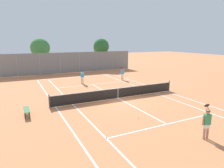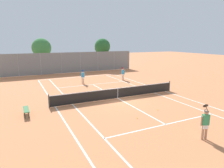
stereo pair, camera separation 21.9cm
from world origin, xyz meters
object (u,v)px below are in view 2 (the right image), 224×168
object	(u,v)px
player_near_side	(205,123)
loose_tennis_ball_0	(137,118)
tennis_net	(118,93)
tree_behind_right	(102,47)
courtside_bench	(26,110)
loose_tennis_ball_1	(111,89)
tree_behind_left	(42,48)
loose_tennis_ball_2	(158,110)
loose_tennis_ball_3	(67,92)
player_far_left	(83,76)
player_far_right	(123,73)

from	to	relation	value
player_near_side	loose_tennis_ball_0	distance (m)	4.33
tennis_net	tree_behind_right	world-z (taller)	tree_behind_right
loose_tennis_ball_0	courtside_bench	distance (m)	7.63
loose_tennis_ball_1	courtside_bench	world-z (taller)	courtside_bench
tennis_net	tree_behind_left	world-z (taller)	tree_behind_left
loose_tennis_ball_2	player_near_side	bearing A→B (deg)	-98.54
loose_tennis_ball_3	tree_behind_right	bearing A→B (deg)	54.68
loose_tennis_ball_2	courtside_bench	xyz separation A→B (m)	(-8.85, 3.15, 0.38)
loose_tennis_ball_1	loose_tennis_ball_3	distance (m)	4.51
player_near_side	tree_behind_right	distance (m)	27.31
loose_tennis_ball_0	player_far_left	bearing A→B (deg)	89.42
tennis_net	tree_behind_right	xyz separation A→B (m)	(6.07, 17.82, 3.49)
player_far_left	courtside_bench	world-z (taller)	player_far_left
player_far_right	player_near_side	bearing A→B (deg)	-103.97
loose_tennis_ball_0	loose_tennis_ball_2	bearing A→B (deg)	17.07
loose_tennis_ball_0	loose_tennis_ball_2	xyz separation A→B (m)	(2.27, 0.70, 0.00)
tennis_net	player_far_right	xyz separation A→B (m)	(4.49, 7.15, 0.42)
player_near_side	player_far_right	xyz separation A→B (m)	(3.95, 15.90, 0.00)
loose_tennis_ball_0	tree_behind_left	size ratio (longest dim) A/B	0.01
player_far_left	player_far_right	bearing A→B (deg)	-1.06
loose_tennis_ball_0	loose_tennis_ball_1	distance (m)	8.23
loose_tennis_ball_2	tree_behind_right	bearing A→B (deg)	77.55
loose_tennis_ball_0	tree_behind_right	distance (m)	24.06
tree_behind_left	courtside_bench	bearing A→B (deg)	-100.47
player_far_right	loose_tennis_ball_2	bearing A→B (deg)	-106.13
tree_behind_left	player_far_left	bearing A→B (deg)	-75.91
loose_tennis_ball_3	tree_behind_left	bearing A→B (deg)	91.30
loose_tennis_ball_1	courtside_bench	distance (m)	9.43
loose_tennis_ball_3	tree_behind_left	xyz separation A→B (m)	(-0.34, 14.93, 3.81)
tree_behind_left	tree_behind_right	world-z (taller)	tree_behind_left
tennis_net	loose_tennis_ball_1	world-z (taller)	tennis_net
player_far_left	player_near_side	bearing A→B (deg)	-84.81
player_near_side	player_far_left	xyz separation A→B (m)	(-1.45, 16.00, 0.00)
loose_tennis_ball_0	tennis_net	bearing A→B (deg)	77.77
loose_tennis_ball_3	player_far_right	bearing A→B (deg)	20.03
player_far_right	loose_tennis_ball_3	size ratio (longest dim) A/B	26.88
loose_tennis_ball_0	tree_behind_left	world-z (taller)	tree_behind_left
tennis_net	tree_behind_right	size ratio (longest dim) A/B	2.20
loose_tennis_ball_2	loose_tennis_ball_3	xyz separation A→B (m)	(-4.79, 8.34, 0.00)
loose_tennis_ball_2	courtside_bench	world-z (taller)	courtside_bench
loose_tennis_ball_2	loose_tennis_ball_1	bearing A→B (deg)	93.15
courtside_bench	loose_tennis_ball_3	bearing A→B (deg)	51.99
loose_tennis_ball_2	courtside_bench	distance (m)	9.40
player_far_right	courtside_bench	size ratio (longest dim) A/B	1.18
player_far_left	courtside_bench	bearing A→B (deg)	-129.17
courtside_bench	tennis_net	bearing A→B (deg)	7.27
player_far_right	loose_tennis_ball_0	xyz separation A→B (m)	(-5.53, -11.97, -0.89)
tennis_net	loose_tennis_ball_2	world-z (taller)	tennis_net
player_far_left	loose_tennis_ball_1	size ratio (longest dim) A/B	26.88
courtside_bench	tree_behind_left	xyz separation A→B (m)	(3.72, 20.12, 3.43)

